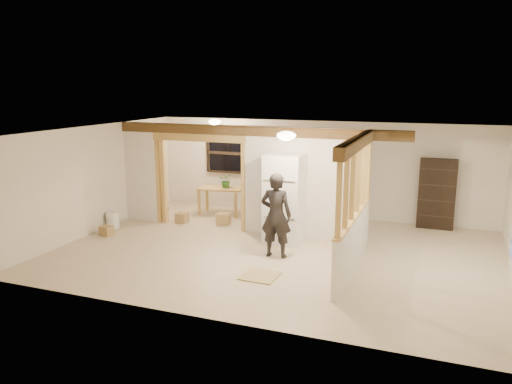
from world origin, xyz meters
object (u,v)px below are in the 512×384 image
at_px(refrigerator, 285,198).
at_px(bookshelf, 437,194).
at_px(woman, 276,215).
at_px(work_table, 221,201).
at_px(shop_vac, 160,199).

distance_m(refrigerator, bookshelf, 3.85).
relative_size(refrigerator, woman, 1.13).
bearing_deg(refrigerator, woman, -82.22).
bearing_deg(work_table, bookshelf, -3.14).
bearing_deg(refrigerator, work_table, 144.21).
bearing_deg(refrigerator, bookshelf, 36.49).
bearing_deg(refrigerator, shop_vac, 160.06).
bearing_deg(work_table, shop_vac, 175.94).
distance_m(work_table, bookshelf, 5.46).
height_order(refrigerator, shop_vac, refrigerator).
xyz_separation_m(refrigerator, bookshelf, (3.10, 2.29, -0.13)).
bearing_deg(bookshelf, shop_vac, -173.63).
height_order(work_table, shop_vac, work_table).
bearing_deg(bookshelf, refrigerator, -143.51).
xyz_separation_m(shop_vac, bookshelf, (7.19, 0.80, 0.53)).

